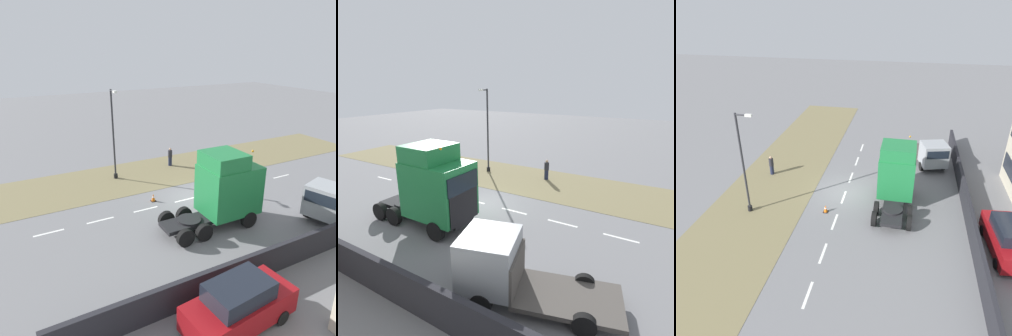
% 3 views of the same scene
% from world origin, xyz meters
% --- Properties ---
extents(ground_plane, '(120.00, 120.00, 0.00)m').
position_xyz_m(ground_plane, '(0.00, 0.00, 0.00)').
color(ground_plane, slate).
rests_on(ground_plane, ground).
extents(grass_verge, '(7.00, 44.00, 0.01)m').
position_xyz_m(grass_verge, '(-6.00, 0.00, 0.01)').
color(grass_verge, olive).
rests_on(grass_verge, ground).
extents(lane_markings, '(0.16, 21.00, 0.00)m').
position_xyz_m(lane_markings, '(0.00, -0.70, 0.00)').
color(lane_markings, white).
rests_on(lane_markings, ground).
extents(boundary_wall, '(0.25, 24.00, 1.49)m').
position_xyz_m(boundary_wall, '(9.00, 0.00, 0.74)').
color(boundary_wall, '#232328').
rests_on(boundary_wall, ground).
extents(lorry_cab, '(2.73, 6.30, 4.83)m').
position_xyz_m(lorry_cab, '(3.92, -0.26, 2.35)').
color(lorry_cab, black).
rests_on(lorry_cab, ground).
extents(flatbed_truck, '(3.62, 6.13, 2.53)m').
position_xyz_m(flatbed_truck, '(6.76, 5.80, 1.34)').
color(flatbed_truck, '#999EA3').
rests_on(flatbed_truck, ground).
extents(lamp_post, '(1.28, 0.32, 7.42)m').
position_xyz_m(lamp_post, '(-6.26, -3.79, 3.43)').
color(lamp_post, black).
rests_on(lamp_post, ground).
extents(pedestrian, '(0.39, 0.39, 1.72)m').
position_xyz_m(pedestrian, '(-6.90, 1.75, 0.84)').
color(pedestrian, '#1E233D').
rests_on(pedestrian, ground).
extents(traffic_cone_lead, '(0.36, 0.36, 0.58)m').
position_xyz_m(traffic_cone_lead, '(-0.90, -2.88, 0.28)').
color(traffic_cone_lead, black).
rests_on(traffic_cone_lead, ground).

